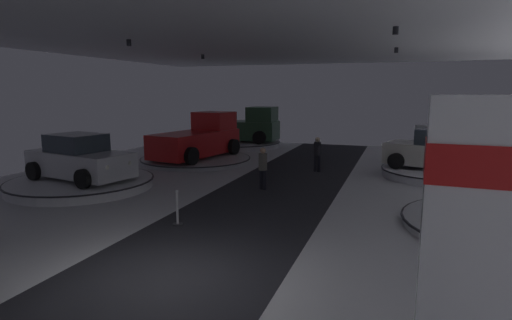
{
  "coord_description": "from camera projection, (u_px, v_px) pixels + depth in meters",
  "views": [
    {
      "loc": [
        4.19,
        -6.5,
        3.65
      ],
      "look_at": [
        -0.26,
        6.21,
        1.4
      ],
      "focal_mm": 28.95,
      "sensor_mm": 36.0,
      "label": 1
    }
  ],
  "objects": [
    {
      "name": "pickup_truck_deep_right",
      "position": [
        471.0,
        136.0,
        22.29
      ],
      "size": [
        5.2,
        5.26,
        2.3
      ],
      "color": "silver",
      "rests_on": "display_platform_deep_right"
    },
    {
      "name": "pickup_truck_far_left",
      "position": [
        199.0,
        139.0,
        21.7
      ],
      "size": [
        3.38,
        5.58,
        2.3
      ],
      "color": "red",
      "rests_on": "display_platform_far_left"
    },
    {
      "name": "brand_sign_pylon",
      "position": [
        482.0,
        285.0,
        3.81
      ],
      "size": [
        1.29,
        0.69,
        3.62
      ],
      "color": "slate",
      "rests_on": "ground"
    },
    {
      "name": "visitor_walking_far",
      "position": [
        317.0,
        152.0,
        18.82
      ],
      "size": [
        0.32,
        0.32,
        1.59
      ],
      "color": "black",
      "rests_on": "ground"
    },
    {
      "name": "stanchion_a",
      "position": [
        177.0,
        212.0,
        11.34
      ],
      "size": [
        0.28,
        0.28,
        1.01
      ],
      "color": "#333338",
      "rests_on": "ground"
    },
    {
      "name": "display_platform_deep_left",
      "position": [
        238.0,
        143.0,
        27.7
      ],
      "size": [
        5.68,
        5.68,
        0.34
      ],
      "color": "silver",
      "rests_on": "ground"
    },
    {
      "name": "display_platform_mid_left",
      "position": [
        82.0,
        183.0,
        15.68
      ],
      "size": [
        5.34,
        5.34,
        0.36
      ],
      "color": "silver",
      "rests_on": "ground"
    },
    {
      "name": "visitor_walking_near",
      "position": [
        263.0,
        166.0,
        15.34
      ],
      "size": [
        0.32,
        0.32,
        1.59
      ],
      "color": "black",
      "rests_on": "ground"
    },
    {
      "name": "ground",
      "position": [
        163.0,
        282.0,
        8.02
      ],
      "size": [
        24.0,
        44.0,
        0.06
      ],
      "color": "silver"
    },
    {
      "name": "pickup_truck_deep_left",
      "position": [
        242.0,
        127.0,
        27.43
      ],
      "size": [
        5.38,
        2.8,
        2.3
      ],
      "color": "#2D5638",
      "rests_on": "display_platform_deep_left"
    },
    {
      "name": "display_platform_deep_right",
      "position": [
        465.0,
        155.0,
        22.75
      ],
      "size": [
        5.68,
        5.68,
        0.34
      ],
      "color": "silver",
      "rests_on": "ground"
    },
    {
      "name": "display_platform_far_right",
      "position": [
        437.0,
        173.0,
        17.64
      ],
      "size": [
        4.56,
        4.56,
        0.36
      ],
      "color": "silver",
      "rests_on": "ground"
    },
    {
      "name": "display_car_mid_left",
      "position": [
        80.0,
        159.0,
        15.55
      ],
      "size": [
        4.47,
        2.86,
        1.71
      ],
      "color": "silver",
      "rests_on": "display_platform_mid_left"
    },
    {
      "name": "display_platform_far_left",
      "position": [
        196.0,
        159.0,
        21.59
      ],
      "size": [
        5.71,
        5.71,
        0.23
      ],
      "color": "#B7B7BC",
      "rests_on": "ground"
    },
    {
      "name": "display_platform_mid_right",
      "position": [
        512.0,
        226.0,
        10.87
      ],
      "size": [
        5.57,
        5.57,
        0.24
      ],
      "color": "#B7B7BC",
      "rests_on": "ground"
    },
    {
      "name": "display_car_far_right",
      "position": [
        439.0,
        152.0,
        17.46
      ],
      "size": [
        4.56,
        3.23,
        1.71
      ],
      "color": "silver",
      "rests_on": "display_platform_far_right"
    }
  ]
}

